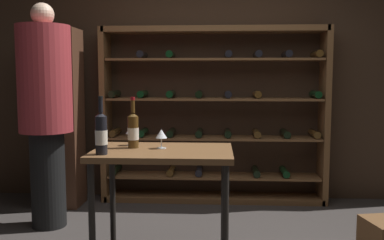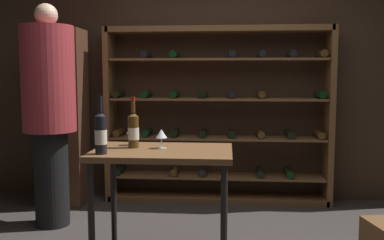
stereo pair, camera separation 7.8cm
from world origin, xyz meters
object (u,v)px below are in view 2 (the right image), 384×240
at_px(person_guest_khaki, 49,105).
at_px(wine_glass_stemmed_center, 161,135).
at_px(display_cabinet, 64,118).
at_px(wine_glass_stemmed_right, 132,131).
at_px(wine_bottle_gold_foil, 101,133).
at_px(wine_rack, 217,116).
at_px(tasting_table, 163,165).
at_px(wine_bottle_amber_reserve, 133,130).

relative_size(person_guest_khaki, wine_glass_stemmed_center, 14.89).
bearing_deg(display_cabinet, wine_glass_stemmed_right, -51.87).
relative_size(display_cabinet, wine_bottle_gold_foil, 4.94).
distance_m(wine_rack, wine_glass_stemmed_center, 1.71).
relative_size(tasting_table, wine_glass_stemmed_right, 6.62).
bearing_deg(wine_rack, person_guest_khaki, -148.93).
bearing_deg(wine_bottle_gold_foil, wine_bottle_amber_reserve, 59.58).
height_order(tasting_table, wine_glass_stemmed_right, wine_glass_stemmed_right).
bearing_deg(wine_glass_stemmed_right, tasting_table, -33.25).
relative_size(display_cabinet, wine_glass_stemmed_right, 12.89).
height_order(wine_rack, tasting_table, wine_rack).
relative_size(display_cabinet, wine_bottle_amber_reserve, 5.17).
bearing_deg(wine_glass_stemmed_right, wine_glass_stemmed_center, -26.70).
relative_size(wine_rack, wine_bottle_gold_foil, 6.46).
relative_size(wine_rack, wine_bottle_amber_reserve, 6.77).
bearing_deg(wine_bottle_amber_reserve, wine_glass_stemmed_center, -3.68).
distance_m(tasting_table, wine_glass_stemmed_right, 0.37).
height_order(display_cabinet, wine_bottle_gold_foil, display_cabinet).
height_order(wine_rack, wine_glass_stemmed_right, wine_rack).
bearing_deg(display_cabinet, wine_rack, 8.76).
distance_m(person_guest_khaki, wine_bottle_gold_foil, 1.30).
bearing_deg(wine_bottle_gold_foil, person_guest_khaki, 127.25).
bearing_deg(wine_bottle_gold_foil, wine_glass_stemmed_right, 72.32).
height_order(person_guest_khaki, wine_glass_stemmed_center, person_guest_khaki).
relative_size(wine_rack, tasting_table, 2.55).
xyz_separation_m(wine_rack, tasting_table, (-0.33, -1.72, -0.19)).
bearing_deg(tasting_table, wine_rack, 79.05).
bearing_deg(wine_glass_stemmed_center, display_cabinet, 131.52).
distance_m(wine_bottle_gold_foil, wine_glass_stemmed_right, 0.39).
xyz_separation_m(tasting_table, display_cabinet, (-1.28, 1.48, 0.17)).
bearing_deg(wine_rack, tasting_table, -100.95).
relative_size(wine_bottle_gold_foil, wine_bottle_amber_reserve, 1.05).
xyz_separation_m(tasting_table, wine_bottle_amber_reserve, (-0.22, 0.06, 0.24)).
bearing_deg(tasting_table, wine_bottle_amber_reserve, 164.54).
bearing_deg(tasting_table, display_cabinet, 130.97).
bearing_deg(display_cabinet, wine_bottle_gold_foil, -61.54).
relative_size(person_guest_khaki, display_cabinet, 1.08).
xyz_separation_m(display_cabinet, wine_bottle_amber_reserve, (1.06, -1.42, 0.06)).
distance_m(person_guest_khaki, wine_bottle_amber_reserve, 1.22).
relative_size(wine_bottle_amber_reserve, wine_glass_stemmed_center, 2.67).
xyz_separation_m(person_guest_khaki, wine_glass_stemmed_center, (1.14, -0.78, -0.15)).
height_order(wine_rack, person_guest_khaki, person_guest_khaki).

